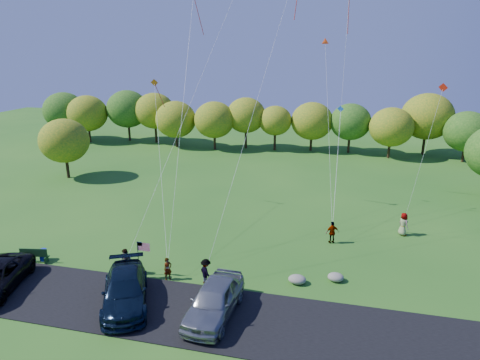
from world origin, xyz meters
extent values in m
plane|color=#245D1A|center=(0.00, 0.00, 0.00)|extent=(140.00, 140.00, 0.00)
cube|color=black|center=(0.00, -4.00, 0.03)|extent=(44.00, 6.00, 0.06)
cylinder|color=#362613|center=(-35.10, 36.47, 1.12)|extent=(0.36, 0.36, 2.24)
ellipsoid|color=#1A4F14|center=(-35.10, 36.47, 4.49)|extent=(6.93, 6.93, 6.24)
cylinder|color=#362613|center=(-29.72, 36.16, 1.16)|extent=(0.36, 0.36, 2.32)
ellipsoid|color=#346A1A|center=(-29.72, 36.16, 4.34)|extent=(6.19, 6.19, 5.57)
cylinder|color=#362613|center=(-24.72, 38.19, 1.10)|extent=(0.36, 0.36, 2.21)
ellipsoid|color=#346A1A|center=(-24.72, 38.19, 4.54)|extent=(7.19, 7.19, 6.47)
cylinder|color=#362613|center=(-20.74, 38.42, 1.58)|extent=(0.36, 0.36, 3.16)
ellipsoid|color=#346A1A|center=(-20.74, 38.42, 5.44)|extent=(7.03, 7.03, 6.32)
cylinder|color=#362613|center=(-15.59, 39.07, 1.21)|extent=(0.36, 0.36, 2.43)
ellipsoid|color=#1A4F14|center=(-15.59, 39.07, 4.00)|extent=(4.83, 4.83, 4.35)
cylinder|color=#362613|center=(-9.68, 38.66, 1.24)|extent=(0.36, 0.36, 2.48)
ellipsoid|color=#346A1A|center=(-9.68, 38.66, 4.40)|extent=(5.89, 5.89, 5.30)
cylinder|color=#362613|center=(-5.17, 36.83, 1.35)|extent=(0.36, 0.36, 2.71)
ellipsoid|color=#1A4F14|center=(-5.17, 36.83, 4.76)|extent=(6.32, 6.32, 5.69)
cylinder|color=#362613|center=(-0.51, 36.85, 1.41)|extent=(0.36, 0.36, 2.82)
ellipsoid|color=#346A1A|center=(-0.51, 36.85, 4.84)|extent=(6.20, 6.20, 5.58)
cylinder|color=#362613|center=(5.51, 39.49, 1.12)|extent=(0.36, 0.36, 2.24)
ellipsoid|color=#1A4F14|center=(5.51, 39.49, 3.84)|extent=(4.95, 4.95, 4.45)
cylinder|color=#362613|center=(9.51, 37.63, 1.40)|extent=(0.36, 0.36, 2.80)
ellipsoid|color=#1A4F14|center=(9.51, 37.63, 4.65)|extent=(5.67, 5.67, 5.11)
cylinder|color=#362613|center=(15.12, 37.60, 1.35)|extent=(0.36, 0.36, 2.71)
ellipsoid|color=#1A4F14|center=(15.12, 37.60, 4.73)|extent=(6.24, 6.24, 5.62)
cylinder|color=#362613|center=(20.13, 36.64, 1.26)|extent=(0.36, 0.36, 2.51)
ellipsoid|color=#346A1A|center=(20.13, 36.64, 4.56)|extent=(6.28, 6.28, 5.65)
cylinder|color=#362613|center=(24.97, 38.61, 1.18)|extent=(0.36, 0.36, 2.36)
ellipsoid|color=#1A4F14|center=(24.97, 38.61, 4.48)|extent=(6.54, 6.54, 5.89)
cylinder|color=#362613|center=(-22.00, 18.00, 1.30)|extent=(0.36, 0.36, 2.60)
ellipsoid|color=#346A1A|center=(-22.00, 18.00, 4.42)|extent=(5.60, 5.60, 5.04)
imported|color=black|center=(-2.88, -4.06, 0.96)|extent=(4.96, 6.71, 1.81)
imported|color=gray|center=(2.57, -3.91, 1.04)|extent=(2.60, 5.87, 1.96)
imported|color=#4C4C59|center=(-1.56, -0.80, 0.77)|extent=(0.65, 0.67, 1.55)
imported|color=#4C4C59|center=(-4.54, -0.80, 0.92)|extent=(0.90, 0.71, 1.83)
imported|color=#4C4C59|center=(1.06, -0.80, 0.89)|extent=(1.30, 1.27, 1.79)
imported|color=#4C4C59|center=(8.72, 7.38, 0.89)|extent=(1.13, 0.83, 1.79)
imported|color=#4C4C59|center=(14.26, 10.25, 0.96)|extent=(1.04, 1.12, 1.92)
cube|color=#163E18|center=(-11.69, -0.70, 0.46)|extent=(1.97, 0.48, 0.07)
cube|color=#163E18|center=(-11.69, -0.90, 0.79)|extent=(1.96, 0.42, 0.60)
cube|color=#163E18|center=(-12.52, -0.70, 0.23)|extent=(0.18, 0.50, 0.46)
cube|color=#163E18|center=(-10.87, -0.70, 0.23)|extent=(0.18, 0.50, 0.46)
cylinder|color=#0E20D5|center=(-11.34, -0.39, 0.41)|extent=(0.55, 0.55, 0.82)
cylinder|color=black|center=(-3.67, -0.70, 1.24)|extent=(0.05, 0.05, 2.48)
cube|color=red|center=(-3.23, -0.70, 2.13)|extent=(0.89, 0.59, 0.02)
cube|color=navy|center=(-3.50, -0.69, 2.31)|extent=(0.36, 0.02, 0.28)
ellipsoid|color=gray|center=(6.76, 0.72, 0.29)|extent=(1.16, 0.91, 0.58)
ellipsoid|color=gray|center=(9.17, 1.63, 0.27)|extent=(1.05, 0.87, 0.55)
cone|color=#F0470F|center=(7.02, 14.12, 15.09)|extent=(0.75, 0.45, 0.67)
cube|color=red|center=(15.44, 8.36, 12.02)|extent=(0.57, 0.37, 0.63)
cube|color=orange|center=(-7.70, 12.14, 11.64)|extent=(0.70, 0.24, 0.68)
cube|color=blue|center=(8.62, 16.86, 9.20)|extent=(0.59, 0.25, 0.61)
camera|label=1|loc=(8.93, -23.95, 14.65)|focal=32.00mm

